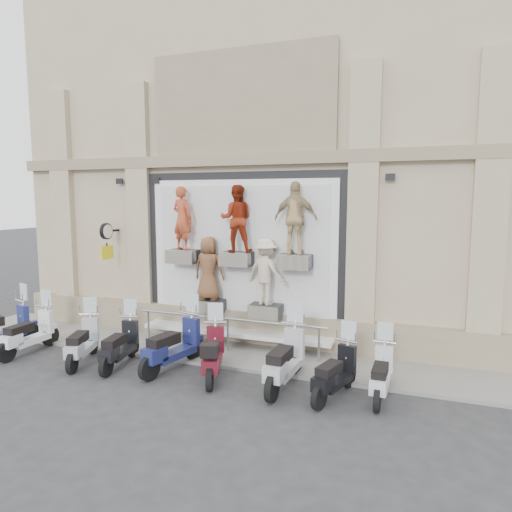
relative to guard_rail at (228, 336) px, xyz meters
The scene contains 14 objects.
ground 2.05m from the guard_rail, 90.00° to the right, with size 90.00×90.00×0.00m, color #2D2D30.
sidewalk 0.44m from the guard_rail, 90.00° to the left, with size 16.00×2.20×0.08m, color gray.
building 7.46m from the guard_rail, 90.00° to the left, with size 14.00×8.60×12.00m, color tan, non-canonical shape.
shop_vitrine 2.10m from the guard_rail, 82.40° to the left, with size 5.60×0.91×4.30m.
guard_rail is the anchor object (origin of this frame).
clock_sign_bracket 4.57m from the guard_rail, behind, with size 0.10×0.80×1.02m.
scooter_b 4.99m from the guard_rail, 160.34° to the right, with size 0.54×1.85×1.51m, color white, non-canonical shape.
scooter_c 3.45m from the guard_rail, 149.11° to the right, with size 0.53×1.81×1.47m, color #9DA2AA, non-canonical shape.
scooter_d 2.60m from the guard_rail, 140.93° to the right, with size 0.52×1.79×1.46m, color black, non-canonical shape.
scooter_e 1.63m from the guard_rail, 117.13° to the right, with size 0.59×2.04×1.65m, color #171D52, non-canonical shape.
scooter_f 1.57m from the guard_rail, 78.40° to the right, with size 0.54×1.87×1.52m, color #510E1A, non-canonical shape.
scooter_g 2.44m from the guard_rail, 37.55° to the right, with size 0.59×2.04×1.66m, color #A6A7AD, non-canonical shape.
scooter_h 3.39m from the guard_rail, 28.53° to the right, with size 0.51×1.74×1.41m, color black, non-canonical shape.
scooter_i 4.04m from the guard_rail, 19.26° to the right, with size 0.49×1.69×1.37m, color silver, non-canonical shape.
Camera 1 is at (4.44, -8.11, 3.85)m, focal length 32.00 mm.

